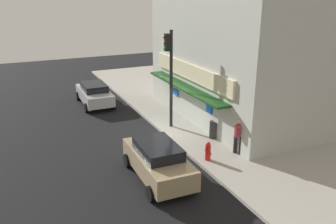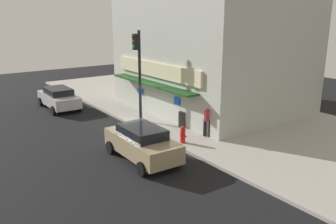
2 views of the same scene
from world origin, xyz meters
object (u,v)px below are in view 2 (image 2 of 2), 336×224
object	(u,v)px
traffic_light	(138,65)
pedestrian	(207,119)
fire_hydrant	(183,135)
trash_can	(182,119)
parked_car_silver	(59,98)
parked_car_tan	(142,142)

from	to	relation	value
traffic_light	pedestrian	xyz separation A→B (m)	(4.76, 1.52, -2.61)
traffic_light	fire_hydrant	world-z (taller)	traffic_light
trash_can	pedestrian	xyz separation A→B (m)	(2.22, 0.02, 0.53)
fire_hydrant	parked_car_silver	world-z (taller)	parked_car_silver
trash_can	parked_car_tan	xyz separation A→B (m)	(2.55, -4.43, 0.23)
traffic_light	parked_car_tan	world-z (taller)	traffic_light
pedestrian	parked_car_silver	distance (m)	12.20
fire_hydrant	pedestrian	world-z (taller)	pedestrian
pedestrian	parked_car_tan	world-z (taller)	pedestrian
trash_can	traffic_light	bearing A→B (deg)	-149.30
fire_hydrant	trash_can	size ratio (longest dim) A/B	0.99
fire_hydrant	pedestrian	distance (m)	1.79
fire_hydrant	parked_car_tan	world-z (taller)	parked_car_tan
fire_hydrant	trash_can	world-z (taller)	trash_can
parked_car_silver	parked_car_tan	bearing A→B (deg)	-0.14
traffic_light	parked_car_silver	xyz separation A→B (m)	(-6.61, -2.89, -2.95)
traffic_light	parked_car_silver	bearing A→B (deg)	-156.36
pedestrian	trash_can	bearing A→B (deg)	-179.59
parked_car_silver	pedestrian	bearing A→B (deg)	21.22
traffic_light	parked_car_tan	bearing A→B (deg)	-29.85
traffic_light	pedestrian	bearing A→B (deg)	17.73
pedestrian	parked_car_silver	size ratio (longest dim) A/B	0.40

